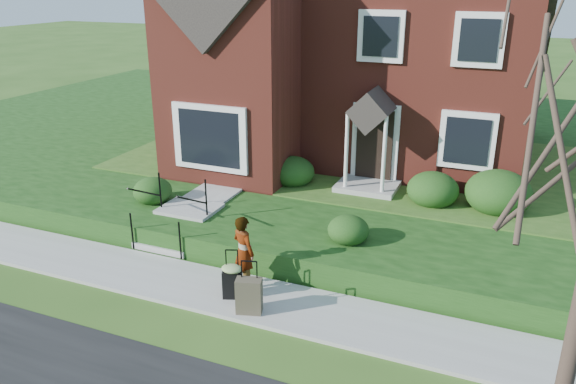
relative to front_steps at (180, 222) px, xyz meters
The scene contains 10 objects.
ground 3.14m from the front_steps, 36.42° to the right, with size 120.00×120.00×0.00m, color #2D5119.
sidewalk 3.14m from the front_steps, 36.42° to the right, with size 60.00×1.60×0.08m, color #9E9B93.
terrace 11.15m from the front_steps, 54.33° to the left, with size 44.00×20.00×0.60m, color #16390F.
walkway 3.16m from the front_steps, 90.00° to the left, with size 1.20×6.00×0.06m, color #9E9B93.
main_house 9.41m from the front_steps, 73.56° to the left, with size 10.40×10.20×9.40m.
front_steps is the anchor object (origin of this frame).
foundation_shrubs 4.45m from the front_steps, 42.10° to the left, with size 10.39×4.37×1.13m.
woman 2.93m from the front_steps, 30.89° to the right, with size 0.56×0.37×1.54m, color #999999.
suitcase_black 3.18m from the front_steps, 38.64° to the right, with size 0.52×0.47×1.02m.
suitcase_olive 3.82m from the front_steps, 37.68° to the right, with size 0.54×0.39×1.05m.
Camera 1 is at (4.71, -8.62, 5.99)m, focal length 35.00 mm.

